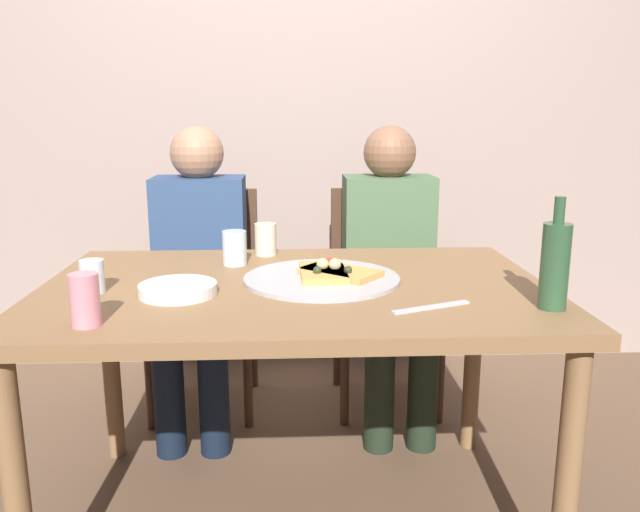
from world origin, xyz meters
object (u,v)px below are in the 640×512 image
object	(u,v)px
pizza_tray	(322,279)
guest_in_beanie	(391,261)
soda_can	(85,300)
table_knife	(431,307)
guest_in_sweater	(198,263)
pizza_slice_last	(340,271)
chair_right	(384,282)
pizza_slice_extra	(323,271)
chair_left	(205,284)
dining_table	(295,311)
plate_stack	(178,289)
tumbler_far	(235,248)
wine_glass	(266,239)
tumbler_near	(92,276)
wine_bottle	(555,264)

from	to	relation	value
pizza_tray	guest_in_beanie	bearing A→B (deg)	65.49
soda_can	guest_in_beanie	size ratio (longest dim) A/B	0.10
table_knife	guest_in_sweater	xyz separation A→B (m)	(-0.71, 0.96, -0.11)
pizza_slice_last	guest_in_sweater	size ratio (longest dim) A/B	0.22
pizza_slice_last	chair_right	world-z (taller)	chair_right
pizza_slice_extra	chair_left	size ratio (longest dim) A/B	0.25
dining_table	chair_left	bearing A→B (deg)	113.36
pizza_slice_last	plate_stack	distance (m)	0.46
pizza_tray	dining_table	bearing A→B (deg)	-161.56
pizza_slice_extra	chair_right	world-z (taller)	chair_right
chair_right	guest_in_sweater	xyz separation A→B (m)	(-0.76, -0.15, 0.13)
tumbler_far	wine_glass	xyz separation A→B (m)	(0.09, 0.14, -0.00)
pizza_slice_last	wine_glass	size ratio (longest dim) A/B	2.34
dining_table	tumbler_near	xyz separation A→B (m)	(-0.54, -0.06, 0.13)
chair_right	guest_in_sweater	world-z (taller)	guest_in_sweater
wine_bottle	tumbler_far	distance (m)	0.96
pizza_slice_extra	table_knife	bearing A→B (deg)	-49.27
soda_can	chair_left	size ratio (longest dim) A/B	0.14
tumbler_far	guest_in_sweater	distance (m)	0.53
chair_left	chair_right	size ratio (longest dim) A/B	1.00
tumbler_far	guest_in_beanie	xyz separation A→B (m)	(0.58, 0.47, -0.16)
pizza_slice_extra	chair_right	bearing A→B (deg)	69.49
dining_table	wine_glass	world-z (taller)	wine_glass
pizza_slice_extra	guest_in_beanie	xyz separation A→B (m)	(0.31, 0.67, -0.13)
guest_in_sweater	soda_can	bearing A→B (deg)	84.38
chair_right	guest_in_beanie	distance (m)	0.20
pizza_tray	tumbler_far	bearing A→B (deg)	141.84
tumbler_far	plate_stack	world-z (taller)	tumbler_far
dining_table	pizza_tray	distance (m)	0.12
soda_can	table_knife	world-z (taller)	soda_can
dining_table	pizza_tray	bearing A→B (deg)	18.44
chair_right	pizza_tray	bearing A→B (deg)	69.54
pizza_slice_last	table_knife	xyz separation A→B (m)	(0.20, -0.29, -0.02)
pizza_slice_last	guest_in_beanie	size ratio (longest dim) A/B	0.22
wine_bottle	guest_in_beanie	size ratio (longest dim) A/B	0.24
table_knife	guest_in_beanie	distance (m)	0.97
table_knife	guest_in_sweater	world-z (taller)	guest_in_sweater
pizza_slice_last	wine_bottle	world-z (taller)	wine_bottle
pizza_tray	tumbler_near	bearing A→B (deg)	-171.69
dining_table	tumbler_far	bearing A→B (deg)	128.50
pizza_tray	wine_bottle	distance (m)	0.63
tumbler_far	wine_glass	distance (m)	0.17
plate_stack	wine_bottle	bearing A→B (deg)	-9.86
chair_left	guest_in_beanie	size ratio (longest dim) A/B	0.77
wine_glass	guest_in_sweater	bearing A→B (deg)	129.60
wine_glass	guest_in_sweater	xyz separation A→B (m)	(-0.28, 0.34, -0.16)
wine_glass	table_knife	size ratio (longest dim) A/B	0.49
wine_glass	pizza_slice_extra	bearing A→B (deg)	-61.86
dining_table	pizza_slice_last	xyz separation A→B (m)	(0.13, 0.04, 0.10)
pizza_slice_extra	chair_right	distance (m)	0.91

